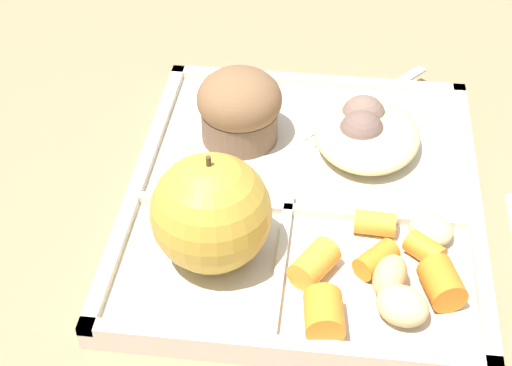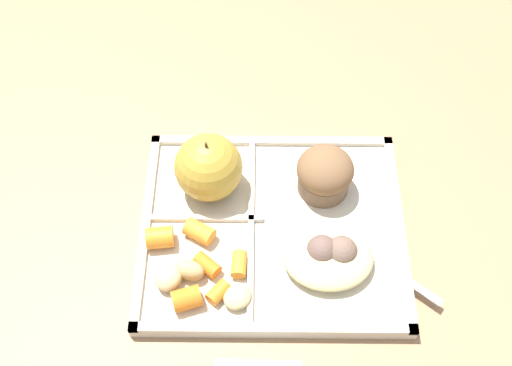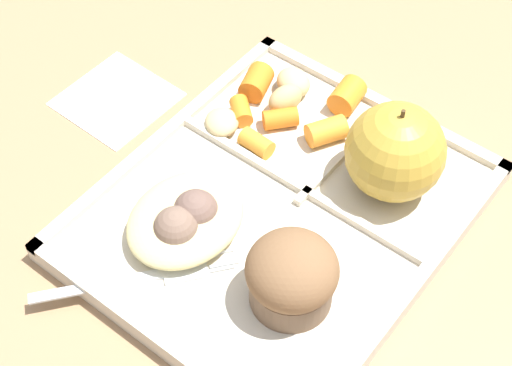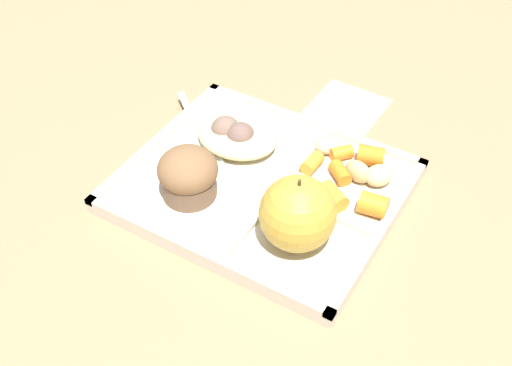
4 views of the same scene
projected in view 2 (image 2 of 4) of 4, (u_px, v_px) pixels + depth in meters
The scene contains 18 objects.
ground at pixel (272, 233), 0.82m from camera, with size 6.00×6.00×0.00m, color #997551.
lunch_tray at pixel (272, 230), 0.81m from camera, with size 0.33×0.28×0.02m.
green_apple at pixel (208, 167), 0.81m from camera, with size 0.09×0.09×0.09m.
bran_muffin at pixel (325, 173), 0.82m from camera, with size 0.07×0.07×0.07m.
carrot_slice_tilted at pixel (239, 264), 0.77m from camera, with size 0.02×0.02×0.03m, color orange.
carrot_slice_near_corner at pixel (207, 265), 0.77m from camera, with size 0.02×0.02×0.03m, color orange.
carrot_slice_large at pixel (160, 238), 0.78m from camera, with size 0.03×0.03×0.03m, color orange.
carrot_slice_center at pixel (187, 299), 0.74m from camera, with size 0.03×0.03×0.03m, color orange.
carrot_slice_diagonal at pixel (199, 232), 0.79m from camera, with size 0.02×0.02×0.04m, color orange.
carrot_slice_small at pixel (218, 292), 0.75m from camera, with size 0.02×0.02×0.03m, color orange.
potato_chunk_browned at pixel (237, 297), 0.75m from camera, with size 0.03×0.04×0.02m, color tan.
potato_chunk_large at pixel (169, 277), 0.76m from camera, with size 0.04×0.03×0.02m, color tan.
potato_chunk_small at pixel (190, 270), 0.76m from camera, with size 0.04×0.02×0.03m, color tan.
egg_noodle_pile at pixel (328, 257), 0.77m from camera, with size 0.11×0.09×0.03m, color #D6C684.
meatball_back at pixel (322, 251), 0.77m from camera, with size 0.04×0.04×0.04m, color brown.
meatball_front at pixel (341, 252), 0.77m from camera, with size 0.04×0.04×0.04m, color #755B4C.
meatball_side at pixel (329, 251), 0.77m from camera, with size 0.03×0.03×0.03m, color brown.
plastic_fork at pixel (372, 256), 0.78m from camera, with size 0.14×0.12×0.00m.
Camera 2 is at (-0.02, -0.40, 0.72)m, focal length 44.49 mm.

